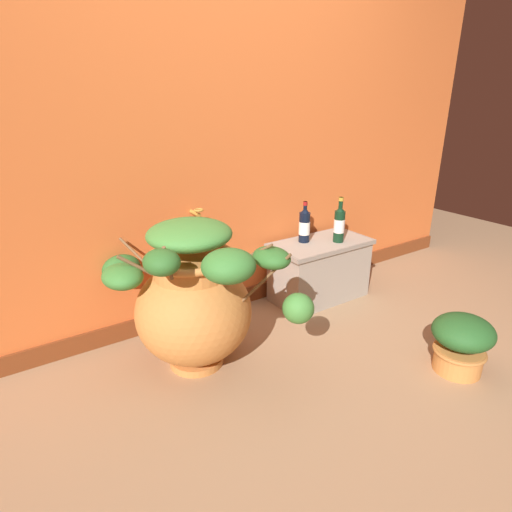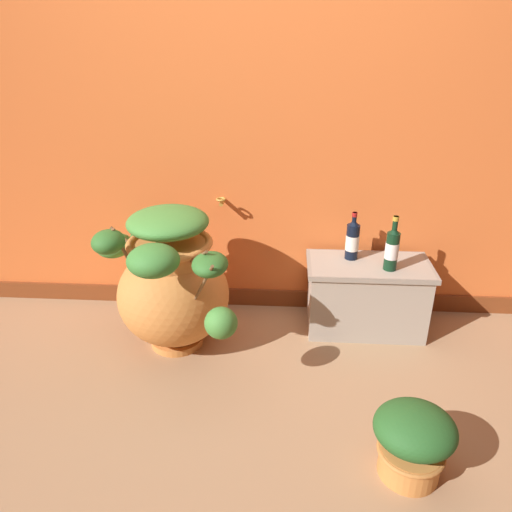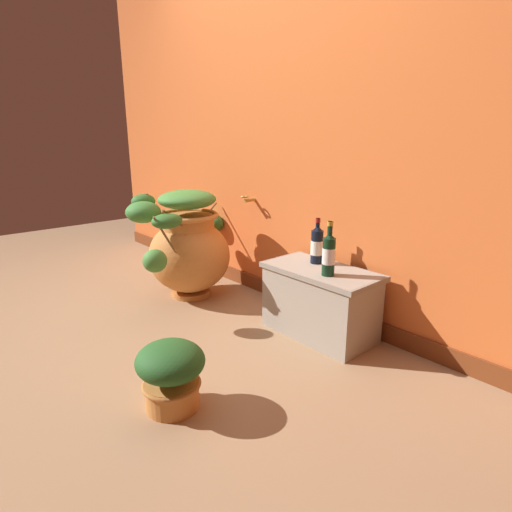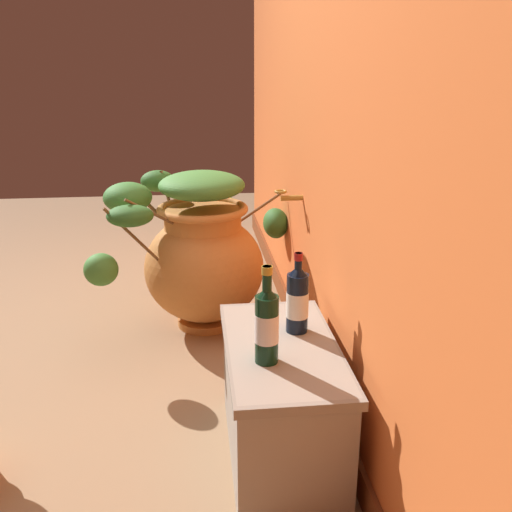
# 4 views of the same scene
# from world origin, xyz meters

# --- Properties ---
(ground_plane) EXTENTS (7.00, 7.00, 0.00)m
(ground_plane) POSITION_xyz_m (0.00, 0.00, 0.00)
(ground_plane) COLOR #9E7A56
(back_wall) EXTENTS (4.40, 0.33, 2.60)m
(back_wall) POSITION_xyz_m (-0.00, 1.20, 1.29)
(back_wall) COLOR #D6662D
(back_wall) RESTS_ON ground_plane
(terracotta_urn) EXTENTS (0.79, 0.97, 0.78)m
(terracotta_urn) POSITION_xyz_m (-0.42, 0.64, 0.39)
(terracotta_urn) COLOR #CC7F3D
(terracotta_urn) RESTS_ON ground_plane
(stone_ledge) EXTENTS (0.68, 0.36, 0.41)m
(stone_ledge) POSITION_xyz_m (0.64, 0.88, 0.22)
(stone_ledge) COLOR #9E9384
(stone_ledge) RESTS_ON ground_plane
(wine_bottle_left) EXTENTS (0.07, 0.07, 0.27)m
(wine_bottle_left) POSITION_xyz_m (0.54, 0.94, 0.53)
(wine_bottle_left) COLOR black
(wine_bottle_left) RESTS_ON stone_ledge
(wine_bottle_middle) EXTENTS (0.07, 0.07, 0.30)m
(wine_bottle_middle) POSITION_xyz_m (0.74, 0.82, 0.54)
(wine_bottle_middle) COLOR black
(wine_bottle_middle) RESTS_ON stone_ledge
(potted_shrub) EXTENTS (0.31, 0.30, 0.31)m
(potted_shrub) POSITION_xyz_m (0.67, -0.15, 0.17)
(potted_shrub) COLOR #CC7F3D
(potted_shrub) RESTS_ON ground_plane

